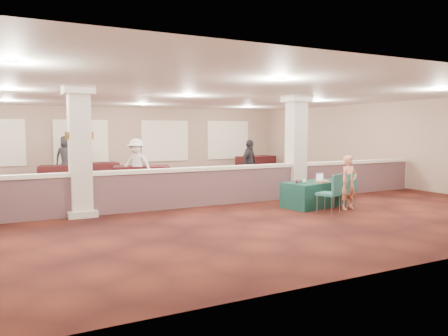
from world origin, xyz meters
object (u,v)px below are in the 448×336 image
near_table (314,194)px  far_table_back_center (96,171)px  conf_chair_main (348,188)px  attendee_b (136,164)px  conf_chair_side (332,190)px  attendee_d (66,158)px  far_table_front_center (142,177)px  far_table_front_left (92,182)px  far_table_front_right (278,172)px  attendee_c (249,163)px  far_table_back_left (60,173)px  woman (349,182)px  far_table_back_right (256,164)px

near_table → far_table_back_center: size_ratio=1.01×
conf_chair_main → attendee_b: size_ratio=0.53×
conf_chair_side → attendee_d: attendee_d is taller
attendee_b → far_table_front_center: bearing=86.3°
far_table_front_left → far_table_front_right: far_table_front_left is taller
near_table → conf_chair_main: 0.93m
far_table_back_center → conf_chair_side: bearing=-69.5°
far_table_front_center → attendee_c: (3.71, -1.50, 0.48)m
far_table_front_left → far_table_back_left: (-0.60, 3.79, -0.01)m
far_table_front_left → attendee_b: attendee_b is taller
far_table_front_right → attendee_d: 9.07m
near_table → far_table_front_left: 7.62m
far_table_back_left → woman: bearing=-59.0°
far_table_front_left → far_table_back_right: (8.86, 3.79, 0.05)m
far_table_back_center → far_table_back_right: (8.00, 0.00, 0.04)m
near_table → far_table_front_left: bearing=120.3°
conf_chair_main → woman: (-0.05, -0.09, 0.16)m
woman → far_table_front_left: bearing=126.0°
conf_chair_side → far_table_back_right: bearing=46.9°
attendee_b → attendee_c: 4.16m
conf_chair_main → far_table_front_center: (-3.77, 6.69, -0.16)m
far_table_back_center → far_table_back_right: bearing=0.0°
conf_chair_main → attendee_c: size_ratio=0.55×
far_table_back_center → attendee_d: size_ratio=0.94×
woman → attendee_c: bearing=85.6°
far_table_front_center → far_table_back_left: 4.27m
far_table_front_right → attendee_b: 6.31m
far_table_back_center → far_table_back_right: far_table_back_right is taller
woman → far_table_back_center: size_ratio=0.81×
conf_chair_main → far_table_front_left: 8.52m
far_table_front_left → attendee_d: 4.28m
far_table_front_right → far_table_back_left: far_table_back_left is taller
conf_chair_main → woman: bearing=-133.9°
far_table_front_right → attendee_d: attendee_d is taller
woman → conf_chair_side: bearing=-167.5°
far_table_front_right → far_table_back_left: bearing=157.5°
far_table_front_right → far_table_back_left: (-8.47, 3.50, 0.01)m
conf_chair_main → far_table_back_left: conf_chair_main is taller
far_table_front_center → far_table_front_right: (6.02, 0.00, -0.09)m
far_table_back_right → far_table_back_left: bearing=180.0°
conf_chair_side → far_table_back_right: conf_chair_side is taller
conf_chair_side → far_table_front_left: bearing=103.4°
conf_chair_main → attendee_b: 7.62m
near_table → far_table_back_left: near_table is taller
attendee_b → attendee_c: attendee_b is taller
far_table_back_left → attendee_c: (6.16, -5.00, 0.55)m
near_table → far_table_front_center: (-3.20, 6.00, 0.06)m
far_table_back_center → far_table_back_left: bearing=180.0°
near_table → far_table_back_right: size_ratio=0.92×
conf_chair_main → far_table_back_left: 11.94m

